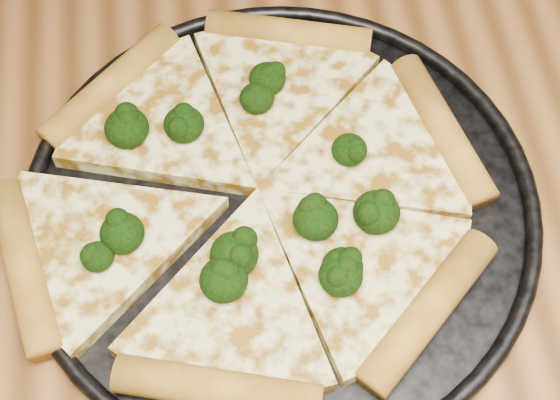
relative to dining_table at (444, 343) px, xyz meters
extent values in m
cube|color=brown|center=(0.00, 0.00, 0.07)|extent=(1.20, 0.90, 0.04)
cylinder|color=black|center=(-0.12, 0.08, 0.09)|extent=(0.35, 0.35, 0.01)
torus|color=black|center=(-0.12, 0.08, 0.10)|extent=(0.36, 0.36, 0.01)
cylinder|color=gold|center=(0.01, 0.12, 0.11)|extent=(0.05, 0.13, 0.02)
cylinder|color=gold|center=(-0.09, 0.23, 0.11)|extent=(0.13, 0.06, 0.02)
cylinder|color=gold|center=(-0.23, 0.19, 0.11)|extent=(0.11, 0.11, 0.02)
cylinder|color=gold|center=(-0.29, 0.05, 0.11)|extent=(0.05, 0.13, 0.02)
cylinder|color=gold|center=(-0.17, -0.05, 0.11)|extent=(0.13, 0.06, 0.02)
cylinder|color=gold|center=(-0.03, -0.01, 0.11)|extent=(0.11, 0.11, 0.02)
ellipsoid|color=black|center=(-0.22, 0.06, 0.12)|extent=(0.03, 0.03, 0.02)
ellipsoid|color=black|center=(-0.08, 0.02, 0.12)|extent=(0.03, 0.03, 0.02)
ellipsoid|color=black|center=(-0.10, 0.06, 0.12)|extent=(0.03, 0.03, 0.02)
ellipsoid|color=black|center=(-0.05, 0.05, 0.12)|extent=(0.03, 0.03, 0.02)
ellipsoid|color=black|center=(-0.11, 0.18, 0.12)|extent=(0.03, 0.03, 0.02)
ellipsoid|color=black|center=(-0.15, 0.04, 0.12)|extent=(0.03, 0.03, 0.02)
ellipsoid|color=black|center=(-0.16, 0.02, 0.12)|extent=(0.03, 0.03, 0.02)
ellipsoid|color=black|center=(-0.24, 0.05, 0.12)|extent=(0.02, 0.02, 0.02)
ellipsoid|color=black|center=(-0.12, 0.16, 0.12)|extent=(0.03, 0.03, 0.02)
ellipsoid|color=black|center=(-0.09, 0.01, 0.12)|extent=(0.03, 0.03, 0.02)
ellipsoid|color=black|center=(-0.18, 0.14, 0.12)|extent=(0.03, 0.03, 0.02)
ellipsoid|color=black|center=(-0.06, 0.11, 0.12)|extent=(0.03, 0.03, 0.02)
ellipsoid|color=black|center=(-0.22, 0.14, 0.12)|extent=(0.03, 0.03, 0.02)
camera|label=1|loc=(-0.15, -0.20, 0.61)|focal=53.87mm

